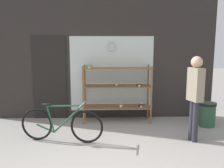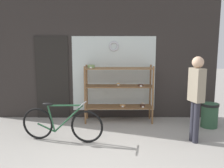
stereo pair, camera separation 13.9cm
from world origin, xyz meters
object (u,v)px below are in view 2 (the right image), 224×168
pedestrian (196,92)px  bicycle (61,124)px  trash_bin (209,114)px  display_case (118,88)px

pedestrian → bicycle: bearing=72.3°
bicycle → trash_bin: bicycle is taller
display_case → pedestrian: size_ratio=0.98×
display_case → bicycle: 1.78m
pedestrian → trash_bin: 1.29m
display_case → pedestrian: 1.95m
pedestrian → trash_bin: (0.64, 0.88, -0.69)m
bicycle → pedestrian: (2.62, -0.05, 0.65)m
display_case → pedestrian: (1.45, -1.30, 0.16)m
pedestrian → trash_bin: size_ratio=3.01×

